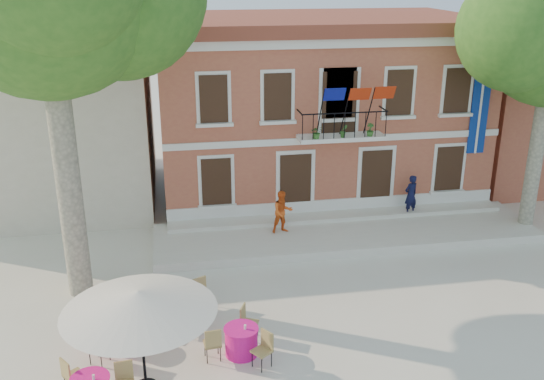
{
  "coord_description": "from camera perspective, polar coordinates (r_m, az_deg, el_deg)",
  "views": [
    {
      "loc": [
        -4.18,
        -15.25,
        9.38
      ],
      "look_at": [
        -0.93,
        3.5,
        2.36
      ],
      "focal_mm": 40.0,
      "sensor_mm": 36.0,
      "label": 1
    }
  ],
  "objects": [
    {
      "name": "terrace",
      "position": [
        22.57,
        6.98,
        -4.05
      ],
      "size": [
        14.0,
        3.4,
        0.3
      ],
      "primitive_type": "cube",
      "color": "silver",
      "rests_on": "ground"
    },
    {
      "name": "patio_umbrella",
      "position": [
        14.09,
        -12.43,
        -10.2
      ],
      "size": [
        3.52,
        3.52,
        2.62
      ],
      "color": "black",
      "rests_on": "ground"
    },
    {
      "name": "cafe_table_1",
      "position": [
        15.96,
        -2.91,
        -13.9
      ],
      "size": [
        1.7,
        1.86,
        0.95
      ],
      "color": "#EF1684",
      "rests_on": "ground"
    },
    {
      "name": "main_building",
      "position": [
        26.58,
        3.89,
        8.04
      ],
      "size": [
        13.5,
        9.59,
        7.5
      ],
      "color": "#B46041",
      "rests_on": "ground"
    },
    {
      "name": "cafe_table_3",
      "position": [
        17.62,
        -8.68,
        -10.53
      ],
      "size": [
        1.86,
        1.7,
        0.95
      ],
      "color": "#EF1684",
      "rests_on": "ground"
    },
    {
      "name": "pedestrian_orange",
      "position": [
        21.81,
        1.0,
        -2.08
      ],
      "size": [
        0.86,
        0.72,
        1.58
      ],
      "primitive_type": "imported",
      "rotation": [
        0.0,
        0.0,
        0.17
      ],
      "color": "#EF5B1C",
      "rests_on": "terrace"
    },
    {
      "name": "cafe_table_0",
      "position": [
        16.74,
        -14.44,
        -12.84
      ],
      "size": [
        1.35,
        1.86,
        0.95
      ],
      "color": "#EF1684",
      "rests_on": "ground"
    },
    {
      "name": "pedestrian_navy",
      "position": [
        23.97,
        12.93,
        -0.48
      ],
      "size": [
        0.69,
        0.57,
        1.61
      ],
      "primitive_type": "imported",
      "rotation": [
        0.0,
        0.0,
        3.5
      ],
      "color": "black",
      "rests_on": "terrace"
    },
    {
      "name": "ground",
      "position": [
        18.38,
        4.81,
        -10.51
      ],
      "size": [
        90.0,
        90.0,
        0.0
      ],
      "primitive_type": "plane",
      "color": "beige",
      "rests_on": "ground"
    },
    {
      "name": "neighbor_west",
      "position": [
        27.48,
        -20.84,
        5.96
      ],
      "size": [
        9.4,
        9.4,
        6.4
      ],
      "color": "beige",
      "rests_on": "ground"
    }
  ]
}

